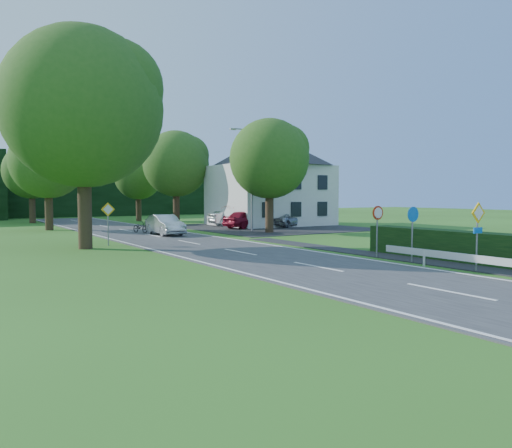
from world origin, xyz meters
TOP-DOWN VIEW (x-y plane):
  - road at (0.00, 20.00)m, footprint 7.00×80.00m
  - parking_pad at (12.00, 33.00)m, footprint 14.00×16.00m
  - line_edge_left at (-3.25, 20.00)m, footprint 0.12×80.00m
  - line_edge_right at (3.25, 20.00)m, footprint 0.12×80.00m
  - line_centre at (0.00, 20.00)m, footprint 0.12×80.00m
  - tree_main at (-6.00, 24.00)m, footprint 9.40×9.40m
  - tree_left_far at (-5.00, 40.00)m, footprint 7.00×7.00m
  - tree_right_far at (7.00, 42.00)m, footprint 7.40×7.40m
  - tree_left_back at (-4.50, 52.00)m, footprint 6.60×6.60m
  - tree_right_back at (6.00, 50.00)m, footprint 6.20×6.20m
  - tree_right_mid at (8.50, 28.00)m, footprint 7.00×7.00m
  - treeline_right at (8.00, 66.00)m, footprint 30.00×5.00m
  - house_white at (14.00, 36.00)m, footprint 10.60×8.40m
  - streetlight at (8.06, 30.00)m, footprint 2.03×0.18m
  - sign_priority_right at (4.30, 7.98)m, footprint 0.78×0.09m
  - sign_roundabout at (4.30, 10.98)m, footprint 0.64×0.08m
  - sign_speed_limit at (4.30, 12.97)m, footprint 0.64×0.11m
  - sign_priority_left at (-4.50, 24.98)m, footprint 0.78×0.09m
  - moving_car at (0.94, 29.98)m, footprint 1.59×4.35m
  - motorcycle at (0.08, 32.68)m, footprint 1.04×1.79m
  - parked_car_red at (9.56, 32.98)m, footprint 4.80×2.83m
  - parked_car_silver_a at (10.58, 36.82)m, footprint 4.89×2.08m
  - parked_car_silver_b at (13.61, 32.78)m, footprint 4.86×3.57m
  - parasol at (9.32, 35.00)m, footprint 2.75×2.78m

SIDE VIEW (x-z plane):
  - road at x=0.00m, z-range 0.00..0.04m
  - parking_pad at x=12.00m, z-range 0.00..0.04m
  - line_edge_left at x=-3.25m, z-range 0.04..0.05m
  - line_edge_right at x=3.25m, z-range 0.04..0.05m
  - line_centre at x=0.00m, z-range 0.04..0.05m
  - motorcycle at x=0.08m, z-range 0.04..0.93m
  - parked_car_silver_b at x=13.61m, z-range 0.04..1.27m
  - moving_car at x=0.94m, z-range 0.04..1.46m
  - parked_car_red at x=9.56m, z-range 0.04..1.57m
  - parked_car_silver_a at x=10.58m, z-range 0.04..1.61m
  - parasol at x=9.32m, z-range 0.04..2.05m
  - sign_roundabout at x=4.30m, z-range 0.49..2.86m
  - sign_priority_left at x=-4.50m, z-range 0.50..2.94m
  - sign_speed_limit at x=4.30m, z-range 0.58..2.95m
  - sign_priority_right at x=4.30m, z-range 0.50..3.09m
  - treeline_right at x=8.00m, z-range 0.00..7.00m
  - tree_right_back at x=6.00m, z-range 0.00..7.56m
  - tree_left_back at x=-4.50m, z-range 0.00..8.07m
  - tree_left_far at x=-5.00m, z-range 0.00..8.58m
  - tree_right_mid at x=8.50m, z-range 0.00..8.58m
  - house_white at x=14.00m, z-range 0.11..8.71m
  - streetlight at x=8.06m, z-range 0.46..8.46m
  - tree_right_far at x=7.00m, z-range 0.00..9.09m
  - tree_main at x=-6.00m, z-range 0.00..11.64m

